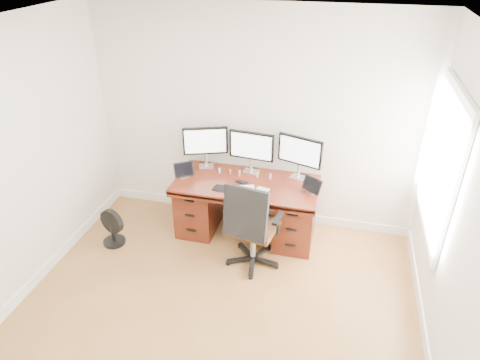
% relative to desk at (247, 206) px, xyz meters
% --- Properties ---
extents(ground, '(4.50, 4.50, 0.00)m').
position_rel_desk_xyz_m(ground, '(0.00, -1.83, -0.40)').
color(ground, olive).
rests_on(ground, ground).
extents(back_wall, '(4.00, 0.10, 2.70)m').
position_rel_desk_xyz_m(back_wall, '(0.00, 0.42, 0.95)').
color(back_wall, silver).
rests_on(back_wall, ground).
extents(right_wall, '(0.10, 4.50, 2.70)m').
position_rel_desk_xyz_m(right_wall, '(2.00, -1.72, 0.95)').
color(right_wall, silver).
rests_on(right_wall, ground).
extents(desk, '(1.70, 0.80, 0.75)m').
position_rel_desk_xyz_m(desk, '(0.00, 0.00, 0.00)').
color(desk, '#4B1A0F').
rests_on(desk, ground).
extents(office_chair, '(0.67, 0.67, 1.09)m').
position_rel_desk_xyz_m(office_chair, '(0.19, -0.58, -0.04)').
color(office_chair, black).
rests_on(office_chair, ground).
extents(floor_fan, '(0.32, 0.27, 0.46)m').
position_rel_desk_xyz_m(floor_fan, '(-1.52, -0.60, -0.18)').
color(floor_fan, black).
rests_on(floor_fan, ground).
extents(monitor_left, '(0.53, 0.22, 0.53)m').
position_rel_desk_xyz_m(monitor_left, '(-0.58, 0.24, 0.68)').
color(monitor_left, silver).
rests_on(monitor_left, desk).
extents(monitor_center, '(0.55, 0.16, 0.53)m').
position_rel_desk_xyz_m(monitor_center, '(-0.00, 0.24, 0.68)').
color(monitor_center, silver).
rests_on(monitor_center, desk).
extents(monitor_right, '(0.53, 0.21, 0.53)m').
position_rel_desk_xyz_m(monitor_right, '(0.58, 0.24, 0.68)').
color(monitor_right, silver).
rests_on(monitor_right, desk).
extents(tablet_left, '(0.24, 0.19, 0.19)m').
position_rel_desk_xyz_m(tablet_left, '(-0.76, -0.08, 0.43)').
color(tablet_left, silver).
rests_on(tablet_left, desk).
extents(tablet_right, '(0.24, 0.19, 0.19)m').
position_rel_desk_xyz_m(tablet_right, '(0.77, -0.08, 0.43)').
color(tablet_right, silver).
rests_on(tablet_right, desk).
extents(keyboard, '(0.31, 0.21, 0.01)m').
position_rel_desk_xyz_m(keyboard, '(-0.01, -0.19, 0.36)').
color(keyboard, white).
rests_on(keyboard, desk).
extents(trackpad, '(0.17, 0.17, 0.01)m').
position_rel_desk_xyz_m(trackpad, '(0.22, -0.18, 0.35)').
color(trackpad, silver).
rests_on(trackpad, desk).
extents(drawing_tablet, '(0.23, 0.16, 0.01)m').
position_rel_desk_xyz_m(drawing_tablet, '(-0.23, -0.24, 0.35)').
color(drawing_tablet, black).
rests_on(drawing_tablet, desk).
extents(phone, '(0.15, 0.10, 0.01)m').
position_rel_desk_xyz_m(phone, '(-0.05, -0.05, 0.35)').
color(phone, black).
rests_on(phone, desk).
extents(figurine_blue, '(0.03, 0.03, 0.07)m').
position_rel_desk_xyz_m(figurine_blue, '(-0.37, 0.12, 0.39)').
color(figurine_blue, '#6BA0F1').
rests_on(figurine_blue, desk).
extents(figurine_brown, '(0.03, 0.03, 0.07)m').
position_rel_desk_xyz_m(figurine_brown, '(-0.24, 0.12, 0.39)').
color(figurine_brown, brown).
rests_on(figurine_brown, desk).
extents(figurine_pink, '(0.03, 0.03, 0.07)m').
position_rel_desk_xyz_m(figurine_pink, '(-0.12, 0.12, 0.39)').
color(figurine_pink, pink).
rests_on(figurine_pink, desk).
extents(figurine_yellow, '(0.03, 0.03, 0.07)m').
position_rel_desk_xyz_m(figurine_yellow, '(0.10, 0.12, 0.39)').
color(figurine_yellow, '#CEC46A').
rests_on(figurine_yellow, desk).
extents(figurine_purple, '(0.03, 0.03, 0.07)m').
position_rel_desk_xyz_m(figurine_purple, '(0.26, 0.12, 0.39)').
color(figurine_purple, '#A475E1').
rests_on(figurine_purple, desk).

